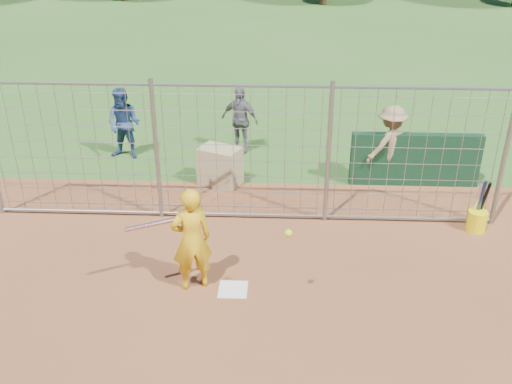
{
  "coord_description": "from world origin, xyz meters",
  "views": [
    {
      "loc": [
        0.66,
        -7.15,
        5.14
      ],
      "look_at": [
        0.3,
        0.8,
        1.15
      ],
      "focal_mm": 40.0,
      "sensor_mm": 36.0,
      "label": 1
    }
  ],
  "objects_px": {
    "bystander_a": "(124,124)",
    "bystander_b": "(240,120)",
    "bystander_c": "(390,145)",
    "bucket_with_bats": "(477,218)",
    "equipment_bin": "(220,166)",
    "batter": "(192,240)"
  },
  "relations": [
    {
      "from": "bystander_a",
      "to": "bystander_c",
      "type": "height_order",
      "value": "bystander_c"
    },
    {
      "from": "bystander_a",
      "to": "bystander_b",
      "type": "distance_m",
      "value": 2.59
    },
    {
      "from": "batter",
      "to": "bystander_a",
      "type": "bearing_deg",
      "value": -87.13
    },
    {
      "from": "batter",
      "to": "bucket_with_bats",
      "type": "xyz_separation_m",
      "value": [
        4.74,
        1.88,
        -0.57
      ]
    },
    {
      "from": "bystander_b",
      "to": "bystander_c",
      "type": "relative_size",
      "value": 0.94
    },
    {
      "from": "bystander_c",
      "to": "bucket_with_bats",
      "type": "bearing_deg",
      "value": 91.82
    },
    {
      "from": "equipment_bin",
      "to": "bystander_a",
      "type": "bearing_deg",
      "value": 174.0
    },
    {
      "from": "bystander_b",
      "to": "bystander_c",
      "type": "distance_m",
      "value": 3.51
    },
    {
      "from": "bucket_with_bats",
      "to": "bystander_b",
      "type": "bearing_deg",
      "value": 142.01
    },
    {
      "from": "bystander_b",
      "to": "bystander_a",
      "type": "bearing_deg",
      "value": -146.3
    },
    {
      "from": "bystander_b",
      "to": "bucket_with_bats",
      "type": "xyz_separation_m",
      "value": [
        4.42,
        -3.45,
        -0.53
      ]
    },
    {
      "from": "bystander_a",
      "to": "bystander_c",
      "type": "bearing_deg",
      "value": 0.86
    },
    {
      "from": "bystander_b",
      "to": "equipment_bin",
      "type": "relative_size",
      "value": 1.94
    },
    {
      "from": "bucket_with_bats",
      "to": "bystander_c",
      "type": "bearing_deg",
      "value": 123.35
    },
    {
      "from": "batter",
      "to": "bystander_c",
      "type": "bearing_deg",
      "value": -154.18
    },
    {
      "from": "bystander_c",
      "to": "bystander_a",
      "type": "bearing_deg",
      "value": -42.01
    },
    {
      "from": "bystander_c",
      "to": "bucket_with_bats",
      "type": "height_order",
      "value": "bystander_c"
    },
    {
      "from": "bucket_with_bats",
      "to": "bystander_a",
      "type": "bearing_deg",
      "value": 156.87
    },
    {
      "from": "bystander_b",
      "to": "bystander_c",
      "type": "height_order",
      "value": "bystander_c"
    },
    {
      "from": "bystander_a",
      "to": "bystander_b",
      "type": "xyz_separation_m",
      "value": [
        2.55,
        0.48,
        -0.03
      ]
    },
    {
      "from": "bystander_c",
      "to": "equipment_bin",
      "type": "bearing_deg",
      "value": -27.38
    },
    {
      "from": "batter",
      "to": "bystander_a",
      "type": "relative_size",
      "value": 1.02
    }
  ]
}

